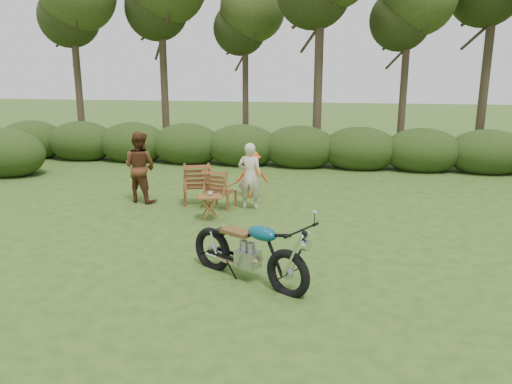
% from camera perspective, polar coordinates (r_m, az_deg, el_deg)
% --- Properties ---
extents(ground, '(80.00, 80.00, 0.00)m').
position_cam_1_polar(ground, '(8.59, -0.40, -8.60)').
color(ground, '#284A18').
rests_on(ground, ground).
extents(tree_line, '(22.52, 11.62, 8.14)m').
position_cam_1_polar(tree_line, '(17.56, 7.17, 15.67)').
color(tree_line, '#362A1D').
rests_on(tree_line, ground).
extents(motorcycle, '(2.35, 1.85, 1.27)m').
position_cam_1_polar(motorcycle, '(8.13, -0.94, -9.97)').
color(motorcycle, '#0B7791').
rests_on(motorcycle, ground).
extents(lawn_chair_right, '(0.80, 0.80, 0.97)m').
position_cam_1_polar(lawn_chair_right, '(12.14, -3.90, -1.75)').
color(lawn_chair_right, brown).
rests_on(lawn_chair_right, ground).
extents(lawn_chair_left, '(0.93, 0.93, 1.05)m').
position_cam_1_polar(lawn_chair_left, '(12.55, -6.77, -1.28)').
color(lawn_chair_left, brown).
rests_on(lawn_chair_left, ground).
extents(side_table, '(0.64, 0.58, 0.54)m').
position_cam_1_polar(side_table, '(11.13, -5.36, -1.80)').
color(side_table, brown).
rests_on(side_table, ground).
extents(cup, '(0.15, 0.15, 0.10)m').
position_cam_1_polar(cup, '(11.09, -5.26, -0.16)').
color(cup, '#C3B3A0').
rests_on(cup, side_table).
extents(adult_a, '(0.60, 0.42, 1.59)m').
position_cam_1_polar(adult_a, '(12.03, -0.69, -1.86)').
color(adult_a, beige).
rests_on(adult_a, ground).
extents(adult_b, '(1.00, 0.87, 1.77)m').
position_cam_1_polar(adult_b, '(12.96, -12.91, -1.04)').
color(adult_b, '#4F2B16').
rests_on(adult_b, ground).
extents(child, '(0.86, 0.60, 1.22)m').
position_cam_1_polar(child, '(13.04, -0.41, -0.58)').
color(child, '#F54D17').
rests_on(child, ground).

